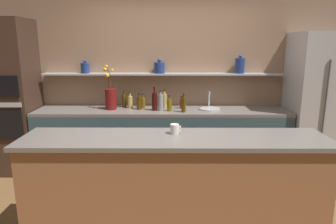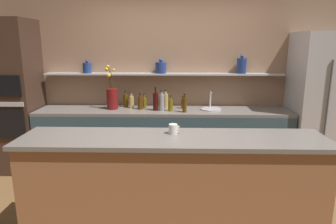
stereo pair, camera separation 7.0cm
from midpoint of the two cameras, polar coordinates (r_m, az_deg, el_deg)
The scene contains 19 objects.
ground_plane at distance 3.49m, azimuth 0.50°, elevation -19.05°, with size 12.00×12.00×0.00m, color brown.
back_wall_unit at distance 4.59m, azimuth 0.46°, elevation 6.11°, with size 5.20×0.28×2.60m.
back_counter_unit at distance 4.42m, azimuth -1.62°, elevation -5.35°, with size 3.60×0.62×0.92m.
island_counter at distance 2.91m, azimuth 0.54°, elevation -14.34°, with size 2.79×0.61×1.02m.
refrigerator at distance 4.75m, azimuth 27.12°, elevation 1.23°, with size 0.94×0.73×2.00m.
oven_tower at distance 4.83m, azimuth -27.83°, elevation 2.42°, with size 0.62×0.64×2.18m.
flower_vase at distance 4.37m, azimuth -11.34°, elevation 2.73°, with size 0.17×0.16×0.64m.
sink_fixture at distance 4.34m, azimuth 7.46°, elevation 0.79°, with size 0.30×0.30×0.25m.
bottle_oil_0 at distance 4.12m, azimuth 2.50°, elevation 1.40°, with size 0.06×0.06×0.26m.
bottle_spirit_1 at distance 4.21m, azimuth -1.91°, elevation 1.88°, with size 0.07×0.07×0.29m.
bottle_spirit_2 at distance 4.32m, azimuth -5.98°, elevation 1.77°, with size 0.07×0.07×0.24m.
bottle_wine_3 at distance 4.22m, azimuth -3.06°, elevation 2.02°, with size 0.08×0.08×0.34m.
bottle_oil_4 at distance 4.50m, azimuth -8.79°, elevation 2.15°, with size 0.06×0.06×0.25m.
bottle_oil_5 at distance 4.41m, azimuth -5.26°, elevation 1.80°, with size 0.07×0.07×0.21m.
bottle_sauce_6 at distance 4.37m, azimuth 2.13°, elevation 1.68°, with size 0.05×0.05×0.18m.
bottle_oil_7 at distance 4.19m, azimuth -0.21°, elevation 1.35°, with size 0.07×0.07×0.22m.
bottle_spirit_8 at distance 4.40m, azimuth -1.18°, elevation 2.22°, with size 0.07×0.07×0.27m.
bottle_spirit_9 at distance 4.42m, azimuth -7.70°, elevation 1.96°, with size 0.07×0.07×0.23m.
coffee_mug at distance 2.80m, azimuth 0.56°, elevation -3.26°, with size 0.10×0.08×0.09m.
Camera 1 is at (-0.05, -2.96, 1.84)m, focal length 32.00 mm.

